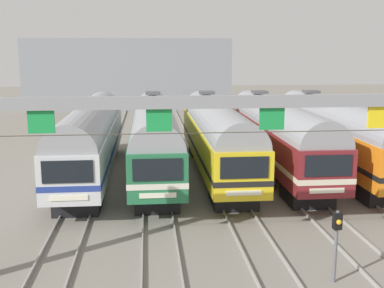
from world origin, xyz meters
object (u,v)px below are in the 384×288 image
commuter_train_silver (91,136)px  commuter_train_maroon (277,133)px  commuter_train_orange (335,132)px  commuter_train_green (154,135)px  commuter_train_yellow (216,134)px  catenary_gantry (271,129)px  yard_signal_mast (337,233)px

commuter_train_silver → commuter_train_maroon: bearing=0.0°
commuter_train_orange → commuter_train_maroon: bearing=180.0°
commuter_train_silver → commuter_train_maroon: (12.06, 0.00, 0.00)m
commuter_train_green → commuter_train_yellow: bearing=0.0°
commuter_train_green → commuter_train_yellow: size_ratio=1.00×
commuter_train_silver → commuter_train_maroon: size_ratio=1.00×
commuter_train_maroon → commuter_train_orange: (4.02, 0.00, 0.00)m
commuter_train_orange → catenary_gantry: bearing=-120.8°
commuter_train_maroon → yard_signal_mast: commuter_train_maroon is taller
commuter_train_green → commuter_train_maroon: 8.04m
commuter_train_green → yard_signal_mast: size_ratio=6.87×
commuter_train_orange → catenary_gantry: 15.92m
catenary_gantry → yard_signal_mast: (2.01, -1.53, -3.39)m
commuter_train_silver → commuter_train_yellow: (8.04, 0.00, 0.00)m
commuter_train_silver → commuter_train_orange: 16.08m
commuter_train_silver → yard_signal_mast: (10.05, -15.02, -0.84)m
commuter_train_green → yard_signal_mast: bearing=-68.1°
commuter_train_maroon → catenary_gantry: (-4.02, -13.50, 2.55)m
commuter_train_maroon → catenary_gantry: catenary_gantry is taller
catenary_gantry → commuter_train_orange: bearing=59.2°
commuter_train_maroon → yard_signal_mast: (-2.01, -15.02, -0.84)m
commuter_train_maroon → yard_signal_mast: size_ratio=6.87×
commuter_train_green → catenary_gantry: (4.02, -13.50, 2.55)m
commuter_train_yellow → catenary_gantry: 13.74m
commuter_train_orange → catenary_gantry: (-8.04, -13.50, 2.55)m
commuter_train_silver → catenary_gantry: (8.04, -13.49, 2.55)m
commuter_train_yellow → yard_signal_mast: bearing=-82.4°
commuter_train_yellow → catenary_gantry: (0.00, -13.50, 2.55)m
commuter_train_yellow → commuter_train_green: bearing=180.0°
catenary_gantry → yard_signal_mast: catenary_gantry is taller
yard_signal_mast → commuter_train_yellow: bearing=97.6°
commuter_train_silver → commuter_train_yellow: bearing=0.0°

